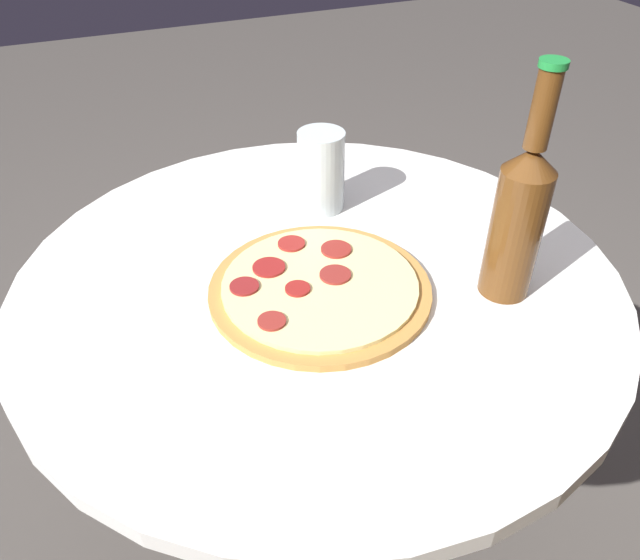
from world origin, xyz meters
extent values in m
cylinder|color=silver|center=(0.00, 0.00, 0.01)|extent=(0.44, 0.44, 0.02)
cylinder|color=silver|center=(0.00, 0.00, 0.38)|extent=(0.11, 0.11, 0.72)
cylinder|color=silver|center=(0.00, 0.00, 0.75)|extent=(0.82, 0.82, 0.02)
cylinder|color=#B77F3D|center=(0.01, 0.04, 0.77)|extent=(0.29, 0.29, 0.01)
cylinder|color=beige|center=(0.01, 0.04, 0.78)|extent=(0.26, 0.26, 0.01)
cylinder|color=maroon|center=(0.11, 0.01, 0.78)|extent=(0.04, 0.04, 0.00)
cylinder|color=maroon|center=(0.06, -0.02, 0.78)|extent=(0.04, 0.04, 0.00)
cylinder|color=maroon|center=(0.05, 0.04, 0.78)|extent=(0.03, 0.03, 0.00)
cylinder|color=maroon|center=(0.02, -0.06, 0.78)|extent=(0.04, 0.04, 0.00)
cylinder|color=maroon|center=(-0.01, 0.03, 0.78)|extent=(0.04, 0.04, 0.00)
cylinder|color=maroon|center=(0.10, 0.09, 0.78)|extent=(0.03, 0.03, 0.00)
cylinder|color=maroon|center=(-0.04, -0.02, 0.78)|extent=(0.04, 0.04, 0.00)
cylinder|color=#563314|center=(-0.21, 0.13, 0.85)|extent=(0.06, 0.06, 0.17)
cone|color=#563314|center=(-0.21, 0.13, 0.95)|extent=(0.06, 0.06, 0.03)
cylinder|color=#563314|center=(-0.21, 0.13, 1.01)|extent=(0.03, 0.03, 0.09)
cylinder|color=#1E8438|center=(-0.21, 0.13, 1.06)|extent=(0.03, 0.03, 0.01)
cylinder|color=silver|center=(-0.07, -0.16, 0.83)|extent=(0.07, 0.07, 0.13)
camera|label=1|loc=(0.26, 0.63, 1.28)|focal=35.00mm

